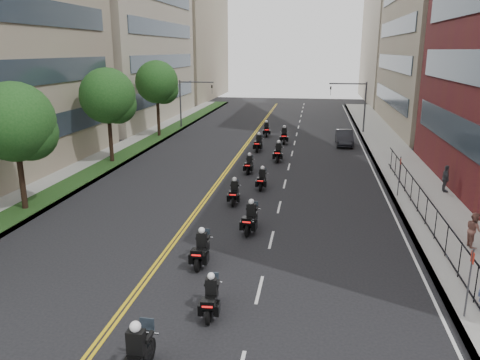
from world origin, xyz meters
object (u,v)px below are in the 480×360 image
Objects in this scene: motorcycle_5 at (262,180)px; motorcycle_10 at (266,130)px; motorcycle_9 at (284,136)px; pedestrian_b at (474,230)px; parked_sedan at (344,138)px; motorcycle_2 at (201,250)px; motorcycle_3 at (251,219)px; pedestrian_c at (446,179)px; motorcycle_1 at (211,298)px; motorcycle_8 at (259,144)px; motorcycle_4 at (234,193)px; motorcycle_6 at (249,165)px; motorcycle_7 at (278,153)px.

motorcycle_10 is at bearing 96.62° from motorcycle_5.
motorcycle_9 is 1.49× the size of pedestrian_b.
motorcycle_2 is at bearing -105.69° from parked_sedan.
motorcycle_10 is (-1.74, 19.65, 0.07)m from motorcycle_5.
pedestrian_c is at bearing 40.86° from motorcycle_3.
motorcycle_1 is 4.01m from motorcycle_2.
motorcycle_8 is 4.50m from motorcycle_9.
pedestrian_c reaches higher than motorcycle_10.
motorcycle_5 is 17.17m from parked_sedan.
motorcycle_3 is 1.11× the size of motorcycle_5.
motorcycle_9 reaches higher than motorcycle_4.
motorcycle_2 reaches higher than motorcycle_6.
motorcycle_3 reaches higher than motorcycle_5.
motorcycle_8 is at bearing 93.13° from motorcycle_6.
motorcycle_5 reaches higher than parked_sedan.
pedestrian_c reaches higher than motorcycle_4.
motorcycle_5 is 0.85× the size of motorcycle_9.
pedestrian_c is (0.98, 8.94, 0.06)m from pedestrian_b.
motorcycle_9 is at bearing 66.19° from motorcycle_8.
motorcycle_9 reaches higher than motorcycle_1.
motorcycle_2 is 0.96× the size of motorcycle_3.
motorcycle_5 is 12.05m from motorcycle_8.
motorcycle_2 reaches higher than motorcycle_1.
motorcycle_6 is 13.60m from pedestrian_c.
motorcycle_5 is 1.19× the size of pedestrian_c.
motorcycle_10 reaches higher than parked_sedan.
motorcycle_3 is 15.98m from motorcycle_7.
motorcycle_9 is (1.72, 19.27, 0.08)m from motorcycle_4.
parked_sedan is (5.80, 7.77, 0.04)m from motorcycle_7.
motorcycle_10 is 1.33× the size of pedestrian_c.
pedestrian_b is (12.06, 3.50, 0.32)m from motorcycle_2.
motorcycle_6 is (-1.71, 11.75, -0.07)m from motorcycle_3.
motorcycle_8 reaches higher than motorcycle_5.
motorcycle_7 reaches higher than motorcycle_8.
motorcycle_7 is at bearing -92.45° from motorcycle_9.
motorcycle_6 is 7.94m from motorcycle_8.
motorcycle_4 is at bearing -111.85° from parked_sedan.
parked_sedan is (7.98, -3.66, 0.06)m from motorcycle_10.
motorcycle_3 reaches higher than motorcycle_4.
motorcycle_1 is 0.95× the size of motorcycle_4.
pedestrian_c is at bearing -11.27° from pedestrian_b.
motorcycle_2 is 27.80m from motorcycle_9.
motorcycle_10 is 1.42× the size of pedestrian_b.
motorcycle_7 reaches higher than motorcycle_3.
motorcycle_7 reaches higher than motorcycle_5.
motorcycle_3 is 1.32× the size of pedestrian_c.
motorcycle_7 is 1.45× the size of pedestrian_b.
motorcycle_7 is (0.44, 8.22, 0.09)m from motorcycle_5.
motorcycle_1 is 1.17× the size of pedestrian_c.
motorcycle_1 is 12.35m from motorcycle_4.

